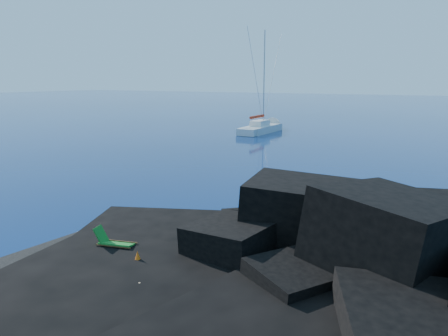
{
  "coord_description": "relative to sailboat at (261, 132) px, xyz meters",
  "views": [
    {
      "loc": [
        15.49,
        -11.18,
        7.22
      ],
      "look_at": [
        3.13,
        11.05,
        2.0
      ],
      "focal_mm": 35.0,
      "sensor_mm": 36.0,
      "label": 1
    }
  ],
  "objects": [
    {
      "name": "ground",
      "position": [
        8.93,
        -43.3,
        0.0
      ],
      "size": [
        400.0,
        400.0,
        0.0
      ],
      "primitive_type": "plane",
      "color": "#03153A",
      "rests_on": "ground"
    },
    {
      "name": "headland",
      "position": [
        21.93,
        -40.3,
        0.0
      ],
      "size": [
        24.0,
        24.0,
        3.6
      ],
      "primitive_type": null,
      "color": "black",
      "rests_on": "ground"
    },
    {
      "name": "beach",
      "position": [
        13.43,
        -42.8,
        0.0
      ],
      "size": [
        9.08,
        6.86,
        0.7
      ],
      "primitive_type": "cube",
      "rotation": [
        0.0,
        0.0,
        -0.1
      ],
      "color": "black",
      "rests_on": "ground"
    },
    {
      "name": "surf_foam",
      "position": [
        13.93,
        -38.3,
        0.0
      ],
      "size": [
        10.0,
        8.0,
        0.06
      ],
      "primitive_type": null,
      "color": "white",
      "rests_on": "ground"
    },
    {
      "name": "sailboat",
      "position": [
        0.0,
        0.0,
        0.0
      ],
      "size": [
        2.78,
        13.01,
        13.62
      ],
      "primitive_type": null,
      "rotation": [
        0.0,
        0.0,
        -0.0
      ],
      "color": "silver",
      "rests_on": "ground"
    },
    {
      "name": "deck_chair",
      "position": [
        12.56,
        -42.06,
        0.89
      ],
      "size": [
        1.7,
        1.05,
        1.09
      ],
      "primitive_type": null,
      "rotation": [
        0.0,
        0.0,
        0.24
      ],
      "color": "#1A7522",
      "rests_on": "beach"
    },
    {
      "name": "towel",
      "position": [
        15.08,
        -44.35,
        0.37
      ],
      "size": [
        1.95,
        1.34,
        0.05
      ],
      "primitive_type": "cube",
      "rotation": [
        0.0,
        0.0,
        0.31
      ],
      "color": "white",
      "rests_on": "beach"
    },
    {
      "name": "sunbather",
      "position": [
        15.08,
        -44.35,
        0.52
      ],
      "size": [
        1.75,
        0.95,
        0.25
      ],
      "primitive_type": null,
      "rotation": [
        0.0,
        0.0,
        0.31
      ],
      "color": "#DDA974",
      "rests_on": "towel"
    },
    {
      "name": "marker_cone",
      "position": [
        14.22,
        -42.74,
        0.65
      ],
      "size": [
        0.51,
        0.51,
        0.6
      ],
      "primitive_type": "cone",
      "rotation": [
        0.0,
        0.0,
        0.39
      ],
      "color": "#FD630D",
      "rests_on": "beach"
    }
  ]
}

